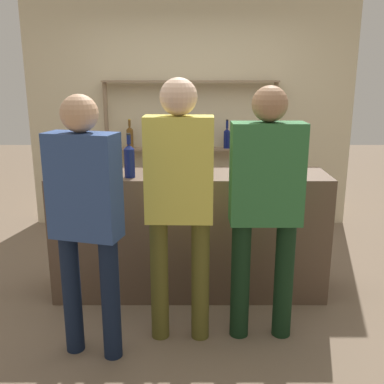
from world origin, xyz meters
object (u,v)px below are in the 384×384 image
(counter_bottle_2, at_px, (160,157))
(customer_left, at_px, (88,209))
(ice_bucket, at_px, (94,160))
(counter_bottle_0, at_px, (132,160))
(customer_right, at_px, (268,197))
(counter_bottle_1, at_px, (203,160))
(cork_jar, at_px, (246,164))
(customer_center, at_px, (181,192))

(counter_bottle_2, distance_m, customer_left, 1.05)
(ice_bucket, bearing_deg, counter_bottle_0, -31.66)
(counter_bottle_0, height_order, customer_right, customer_right)
(counter_bottle_1, distance_m, counter_bottle_2, 0.37)
(cork_jar, bearing_deg, customer_center, -123.93)
(counter_bottle_0, distance_m, cork_jar, 0.93)
(ice_bucket, height_order, customer_left, customer_left)
(customer_center, bearing_deg, counter_bottle_0, 36.75)
(counter_bottle_2, relative_size, customer_center, 0.17)
(ice_bucket, distance_m, cork_jar, 1.25)
(counter_bottle_0, bearing_deg, customer_left, -103.15)
(counter_bottle_1, height_order, customer_center, customer_center)
(customer_left, bearing_deg, cork_jar, -33.87)
(customer_right, bearing_deg, counter_bottle_0, 60.77)
(counter_bottle_0, distance_m, customer_left, 0.80)
(counter_bottle_0, relative_size, customer_left, 0.20)
(customer_left, bearing_deg, ice_bucket, 24.50)
(counter_bottle_0, relative_size, ice_bucket, 1.82)
(counter_bottle_2, height_order, ice_bucket, counter_bottle_2)
(cork_jar, relative_size, customer_center, 0.08)
(counter_bottle_0, distance_m, ice_bucket, 0.40)
(counter_bottle_1, bearing_deg, cork_jar, 16.26)
(cork_jar, bearing_deg, ice_bucket, 179.00)
(customer_center, relative_size, customer_right, 1.03)
(customer_center, height_order, customer_right, customer_center)
(counter_bottle_1, xyz_separation_m, counter_bottle_2, (-0.35, 0.12, 0.00))
(counter_bottle_2, xyz_separation_m, customer_left, (-0.39, -0.97, -0.15))
(counter_bottle_2, distance_m, cork_jar, 0.71)
(counter_bottle_1, distance_m, ice_bucket, 0.90)
(customer_center, xyz_separation_m, customer_right, (0.58, 0.03, -0.04))
(counter_bottle_0, height_order, customer_left, customer_left)
(cork_jar, bearing_deg, customer_left, -138.89)
(counter_bottle_0, relative_size, counter_bottle_2, 1.10)
(counter_bottle_0, xyz_separation_m, customer_center, (0.40, -0.57, -0.11))
(counter_bottle_1, bearing_deg, customer_right, -55.72)
(ice_bucket, xyz_separation_m, cork_jar, (1.25, -0.02, -0.02))
(counter_bottle_0, height_order, counter_bottle_1, counter_bottle_0)
(counter_bottle_2, height_order, customer_center, customer_center)
(ice_bucket, bearing_deg, cork_jar, -1.00)
(cork_jar, height_order, customer_center, customer_center)
(cork_jar, distance_m, customer_right, 0.74)
(cork_jar, bearing_deg, counter_bottle_2, 178.45)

